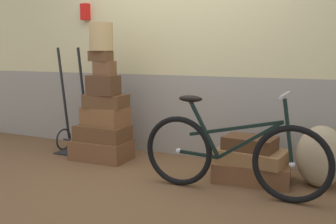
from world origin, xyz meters
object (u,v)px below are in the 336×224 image
object	(u,v)px
suitcase_3	(106,101)
bicycle	(231,154)
suitcase_2	(105,116)
luggage_trolley	(74,127)
suitcase_7	(252,171)
wicker_basket	(101,37)
suitcase_0	(102,150)
suitcase_9	(250,143)
suitcase_5	(105,68)
suitcase_1	(103,133)
suitcase_4	(103,85)
suitcase_8	(252,156)
suitcase_6	(101,56)
burlap_sack	(321,156)

from	to	relation	value
suitcase_3	bicycle	xyz separation A→B (m)	(1.59, -0.45, -0.32)
suitcase_2	luggage_trolley	world-z (taller)	luggage_trolley
suitcase_7	wicker_basket	distance (m)	2.14
suitcase_0	suitcase_3	distance (m)	0.56
suitcase_9	luggage_trolley	bearing A→B (deg)	-176.78
suitcase_7	wicker_basket	world-z (taller)	wicker_basket
suitcase_2	suitcase_5	bearing A→B (deg)	-41.94
suitcase_2	luggage_trolley	xyz separation A→B (m)	(-0.52, 0.07, -0.19)
bicycle	suitcase_1	bearing A→B (deg)	165.65
suitcase_0	bicycle	size ratio (longest dim) A/B	0.39
suitcase_3	suitcase_4	distance (m)	0.19
suitcase_2	suitcase_7	bearing A→B (deg)	3.31
bicycle	suitcase_9	bearing A→B (deg)	81.40
luggage_trolley	suitcase_8	bearing A→B (deg)	-3.16
suitcase_6	suitcase_7	bearing A→B (deg)	-0.52
suitcase_1	bicycle	size ratio (longest dim) A/B	0.36
suitcase_1	suitcase_7	world-z (taller)	suitcase_1
suitcase_7	suitcase_4	bearing A→B (deg)	174.03
suitcase_8	suitcase_9	distance (m)	0.12
suitcase_1	suitcase_8	xyz separation A→B (m)	(1.70, -0.00, -0.06)
suitcase_9	wicker_basket	bearing A→B (deg)	-174.30
suitcase_6	suitcase_1	bearing A→B (deg)	-49.91
suitcase_8	bicycle	world-z (taller)	bicycle
luggage_trolley	burlap_sack	bearing A→B (deg)	-0.38
suitcase_6	suitcase_9	bearing A→B (deg)	-0.41
suitcase_2	suitcase_8	world-z (taller)	suitcase_2
suitcase_6	luggage_trolley	distance (m)	1.01
suitcase_3	suitcase_6	distance (m)	0.50
suitcase_1	suitcase_7	distance (m)	1.72
suitcase_5	suitcase_7	size ratio (longest dim) A/B	0.31
suitcase_6	burlap_sack	world-z (taller)	suitcase_6
suitcase_9	burlap_sack	distance (m)	0.63
wicker_basket	bicycle	world-z (taller)	wicker_basket
suitcase_3	suitcase_8	xyz separation A→B (m)	(1.67, -0.04, -0.43)
suitcase_0	suitcase_5	world-z (taller)	suitcase_5
bicycle	suitcase_4	bearing A→B (deg)	165.66
suitcase_7	burlap_sack	size ratio (longest dim) A/B	1.24
suitcase_3	luggage_trolley	distance (m)	0.66
suitcase_6	suitcase_8	xyz separation A→B (m)	(1.71, -0.01, -0.93)
suitcase_8	suitcase_1	bearing A→B (deg)	-173.38
suitcase_6	suitcase_7	distance (m)	2.03
bicycle	suitcase_3	bearing A→B (deg)	164.11
suitcase_2	suitcase_9	size ratio (longest dim) A/B	1.07
suitcase_1	suitcase_6	distance (m)	0.86
wicker_basket	luggage_trolley	distance (m)	1.19
suitcase_1	burlap_sack	size ratio (longest dim) A/B	1.04
suitcase_3	wicker_basket	xyz separation A→B (m)	(-0.03, -0.02, 0.71)
suitcase_6	wicker_basket	xyz separation A→B (m)	(0.01, 0.01, 0.21)
suitcase_2	suitcase_3	world-z (taller)	suitcase_3
suitcase_3	suitcase_8	distance (m)	1.73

